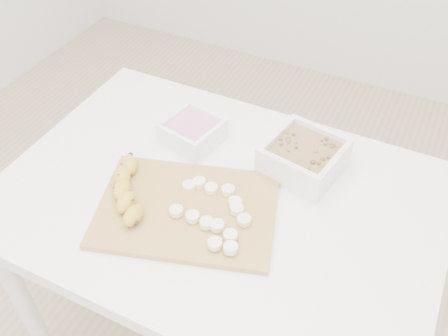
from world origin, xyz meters
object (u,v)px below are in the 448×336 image
at_px(bowl_yogurt, 193,131).
at_px(banana, 128,191).
at_px(bowl_granola, 304,157).
at_px(table, 219,222).
at_px(cutting_board, 187,210).

bearing_deg(bowl_yogurt, banana, -96.43).
xyz_separation_m(bowl_yogurt, bowl_granola, (0.29, 0.02, 0.01)).
xyz_separation_m(bowl_yogurt, banana, (-0.03, -0.25, 0.00)).
xyz_separation_m(table, bowl_granola, (0.14, 0.17, 0.14)).
relative_size(table, bowl_granola, 5.14).
bearing_deg(cutting_board, table, 62.68).
bearing_deg(bowl_yogurt, cutting_board, -64.50).
xyz_separation_m(table, bowl_yogurt, (-0.14, 0.14, 0.13)).
bearing_deg(bowl_granola, bowl_yogurt, -175.35).
bearing_deg(bowl_granola, cutting_board, -126.99).
bearing_deg(cutting_board, bowl_yogurt, 115.50).
bearing_deg(bowl_yogurt, table, -44.85).
bearing_deg(table, banana, -148.94).
distance_m(bowl_yogurt, banana, 0.25).
bearing_deg(banana, table, 5.77).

